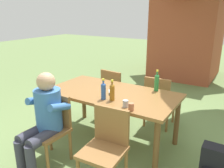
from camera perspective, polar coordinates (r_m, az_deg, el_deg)
The scene contains 15 objects.
ground_plane at distance 3.56m, azimuth -0.00°, elevation -13.75°, with size 24.00×24.00×0.00m, color #6B844C.
dining_table at distance 3.25m, azimuth -0.00°, elevation -3.44°, with size 1.83×0.95×0.77m.
chair_near_left at distance 3.03m, azimuth -14.69°, elevation -9.83°, with size 0.46×0.46×0.87m.
chair_far_right at distance 3.81m, azimuth 11.53°, elevation -3.69°, with size 0.45×0.45×0.87m.
chair_near_right at distance 2.56m, azimuth -1.42°, elevation -14.65°, with size 0.47×0.47×0.87m.
chair_far_left at distance 4.15m, azimuth 0.69°, elevation -1.54°, with size 0.49×0.49×0.87m.
person_in_white_shirt at distance 2.89m, azimuth -16.55°, elevation -7.66°, with size 0.47×0.62×1.18m.
bottle_blue at distance 2.94m, azimuth -2.15°, elevation -1.61°, with size 0.06×0.06×0.28m.
bottle_green at distance 3.30m, azimuth 11.03°, elevation 0.51°, with size 0.06×0.06×0.31m.
bottle_amber at distance 2.90m, azimuth 0.03°, elevation -1.89°, with size 0.06×0.06×0.27m.
cup_terracotta at distance 2.64m, azimuth 4.78°, elevation -5.67°, with size 0.07×0.07×0.09m, color #BC6B47.
cup_steel at distance 2.73m, azimuth 3.37°, elevation -4.89°, with size 0.07×0.07×0.08m, color #B2B7BC.
table_knife at distance 3.19m, azimuth -0.61°, elevation -2.19°, with size 0.15×0.21×0.01m.
backpack_by_near_side at distance 2.88m, azimuth 24.31°, elevation -18.45°, with size 0.32×0.23×0.48m.
brick_kiosk at distance 7.11m, azimuth 18.54°, elevation 13.84°, with size 1.97×2.16×2.83m.
Camera 1 is at (1.59, -2.58, 1.86)m, focal length 36.78 mm.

